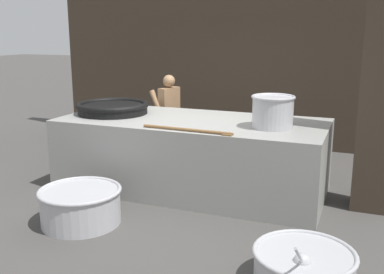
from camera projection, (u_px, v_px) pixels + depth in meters
The scene contains 10 objects.
ground_plane at pixel (192, 188), 6.63m from camera, with size 60.00×60.00×0.00m, color #474442.
back_wall at pixel (248, 52), 8.91m from camera, with size 8.33×0.24×3.71m, color #382D23.
support_pillar at pixel (382, 65), 5.47m from camera, with size 0.45×0.45×3.71m, color #382D23.
hearth_platform at pixel (192, 154), 6.51m from camera, with size 3.77×1.68×1.03m.
giant_wok_near at pixel (113, 107), 6.85m from camera, with size 1.09×1.09×0.17m.
stock_pot at pixel (273, 111), 5.79m from camera, with size 0.57×0.57×0.42m.
stirring_paddle at pixel (191, 130), 5.62m from camera, with size 1.22×0.12×0.04m.
cook at pixel (169, 115), 7.88m from camera, with size 0.42×0.60×1.52m.
prep_bowl_vegetables at pixel (304, 266), 4.05m from camera, with size 0.94×1.22×0.73m.
prep_bowl_meat at pixel (81, 204), 5.37m from camera, with size 0.99×0.99×0.43m.
Camera 1 is at (2.33, -5.83, 2.26)m, focal length 42.00 mm.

